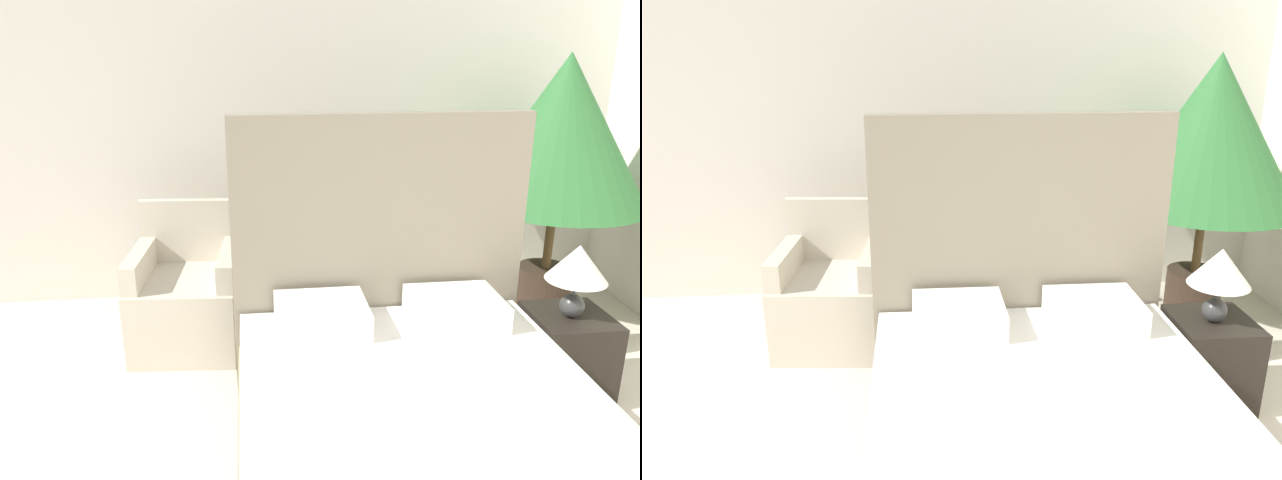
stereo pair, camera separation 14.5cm
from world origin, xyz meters
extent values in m
cube|color=silver|center=(0.00, 3.80, 1.45)|extent=(10.00, 0.06, 2.90)
cube|color=white|center=(0.39, 1.23, 0.41)|extent=(1.52, 2.05, 0.20)
cube|color=gray|center=(0.39, 2.31, 0.78)|extent=(1.58, 0.06, 1.56)
cube|color=white|center=(0.04, 2.05, 0.59)|extent=(0.46, 0.39, 0.14)
cube|color=white|center=(0.74, 2.05, 0.59)|extent=(0.46, 0.39, 0.14)
cube|color=beige|center=(-0.72, 2.93, 0.24)|extent=(0.71, 0.73, 0.48)
cube|color=beige|center=(-0.69, 3.24, 0.69)|extent=(0.66, 0.11, 0.42)
cube|color=beige|center=(-0.99, 2.95, 0.56)|extent=(0.15, 0.62, 0.18)
cube|color=beige|center=(-0.44, 2.91, 0.56)|extent=(0.15, 0.62, 0.18)
cube|color=beige|center=(0.36, 2.93, 0.24)|extent=(0.71, 0.73, 0.48)
cube|color=beige|center=(0.38, 3.24, 0.69)|extent=(0.66, 0.11, 0.42)
cube|color=beige|center=(0.08, 2.95, 0.56)|extent=(0.15, 0.62, 0.18)
cube|color=beige|center=(0.64, 2.91, 0.56)|extent=(0.15, 0.62, 0.18)
cylinder|color=#38281E|center=(1.79, 3.13, 0.18)|extent=(0.38, 0.38, 0.35)
cylinder|color=brown|center=(1.79, 3.13, 0.59)|extent=(0.06, 0.06, 0.48)
cone|color=#2D6B33|center=(1.79, 3.13, 1.33)|extent=(1.18, 1.18, 1.00)
cube|color=black|center=(1.41, 2.08, 0.25)|extent=(0.41, 0.43, 0.50)
sphere|color=#333333|center=(1.39, 2.06, 0.56)|extent=(0.13, 0.13, 0.13)
cylinder|color=#333333|center=(1.39, 2.06, 0.67)|extent=(0.02, 0.02, 0.08)
cone|color=silver|center=(1.39, 2.06, 0.80)|extent=(0.32, 0.32, 0.20)
camera|label=1|loc=(-0.31, -0.79, 1.96)|focal=35.00mm
camera|label=2|loc=(-0.16, -0.81, 1.96)|focal=35.00mm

